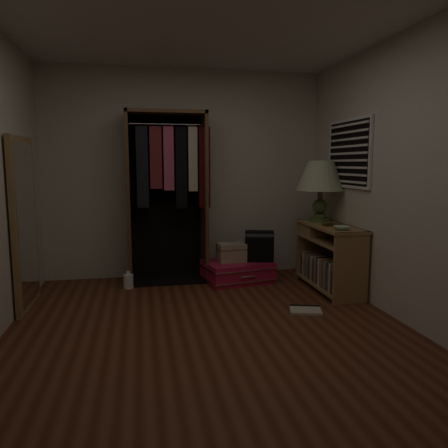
{
  "coord_description": "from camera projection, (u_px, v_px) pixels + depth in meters",
  "views": [
    {
      "loc": [
        -0.57,
        -3.57,
        1.44
      ],
      "look_at": [
        0.3,
        0.95,
        0.8
      ],
      "focal_mm": 35.0,
      "sensor_mm": 36.0,
      "label": 1
    }
  ],
  "objects": [
    {
      "name": "brass_tray",
      "position": [
        334.0,
        225.0,
        4.84
      ],
      "size": [
        0.32,
        0.32,
        0.02
      ],
      "rotation": [
        0.0,
        0.0,
        -0.23
      ],
      "color": "#A98341",
      "rests_on": "console_bookshelf"
    },
    {
      "name": "room_walls",
      "position": [
        218.0,
        156.0,
        3.63
      ],
      "size": [
        3.52,
        4.02,
        2.6
      ],
      "color": "beige",
      "rests_on": "ground"
    },
    {
      "name": "pink_suitcase",
      "position": [
        237.0,
        271.0,
        5.37
      ],
      "size": [
        0.91,
        0.73,
        0.25
      ],
      "rotation": [
        0.0,
        0.0,
        0.2
      ],
      "color": "#C0173E",
      "rests_on": "ground"
    },
    {
      "name": "open_wardrobe",
      "position": [
        169.0,
        182.0,
        5.29
      ],
      "size": [
        0.99,
        0.5,
        2.05
      ],
      "color": "brown",
      "rests_on": "ground"
    },
    {
      "name": "ground",
      "position": [
        211.0,
        331.0,
        3.78
      ],
      "size": [
        4.0,
        4.0,
        0.0
      ],
      "primitive_type": "plane",
      "color": "#532817",
      "rests_on": "ground"
    },
    {
      "name": "console_bookshelf",
      "position": [
        328.0,
        255.0,
        5.02
      ],
      "size": [
        0.42,
        1.12,
        0.75
      ],
      "color": "#99754A",
      "rests_on": "ground"
    },
    {
      "name": "white_jug",
      "position": [
        128.0,
        281.0,
        5.06
      ],
      "size": [
        0.15,
        0.15,
        0.2
      ],
      "rotation": [
        0.0,
        0.0,
        -0.37
      ],
      "color": "white",
      "rests_on": "ground"
    },
    {
      "name": "ceramic_bowl",
      "position": [
        342.0,
        228.0,
        4.56
      ],
      "size": [
        0.21,
        0.21,
        0.04
      ],
      "primitive_type": "imported",
      "rotation": [
        0.0,
        0.0,
        -0.28
      ],
      "color": "#AED0B0",
      "rests_on": "console_bookshelf"
    },
    {
      "name": "floor_book",
      "position": [
        305.0,
        310.0,
        4.29
      ],
      "size": [
        0.36,
        0.32,
        0.03
      ],
      "rotation": [
        0.0,
        0.0,
        -0.28
      ],
      "color": "beige",
      "rests_on": "ground"
    },
    {
      "name": "black_bag",
      "position": [
        259.0,
        245.0,
        5.38
      ],
      "size": [
        0.4,
        0.31,
        0.38
      ],
      "rotation": [
        0.0,
        0.0,
        -0.26
      ],
      "color": "black",
      "rests_on": "pink_suitcase"
    },
    {
      "name": "floor_mirror",
      "position": [
        24.0,
        224.0,
        4.31
      ],
      "size": [
        0.06,
        0.8,
        1.7
      ],
      "color": "#9E7A4C",
      "rests_on": "ground"
    },
    {
      "name": "train_case",
      "position": [
        231.0,
        252.0,
        5.33
      ],
      "size": [
        0.36,
        0.27,
        0.24
      ],
      "rotation": [
        0.0,
        0.0,
        0.11
      ],
      "color": "tan",
      "rests_on": "pink_suitcase"
    },
    {
      "name": "table_lamp",
      "position": [
        321.0,
        177.0,
        5.17
      ],
      "size": [
        0.58,
        0.58,
        0.72
      ],
      "rotation": [
        0.0,
        0.0,
        -0.0
      ],
      "color": "#455B2C",
      "rests_on": "console_bookshelf"
    }
  ]
}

